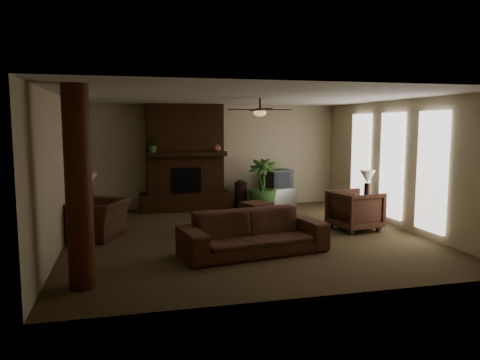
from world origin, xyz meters
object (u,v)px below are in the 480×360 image
object	(u,v)px
sofa	(253,225)
log_column	(79,188)
armchair_right	(355,208)
lamp_left	(89,182)
side_table_left	(92,214)
tv_stand	(280,197)
floor_vase	(241,192)
side_table_right	(367,209)
ottoman	(256,211)
floor_plant	(262,196)
lamp_right	(367,179)
armchair_left	(97,213)
coffee_table	(221,215)

from	to	relation	value
sofa	log_column	bearing A→B (deg)	-168.17
armchair_right	lamp_left	xyz separation A→B (m)	(-5.57, 1.72, 0.53)
side_table_left	tv_stand	bearing A→B (deg)	16.38
floor_vase	side_table_right	bearing A→B (deg)	-45.10
armchair_right	ottoman	world-z (taller)	armchair_right
floor_plant	floor_vase	bearing A→B (deg)	132.25
side_table_right	lamp_right	xyz separation A→B (m)	(0.00, 0.01, 0.73)
armchair_left	lamp_right	distance (m)	6.09
lamp_right	side_table_left	bearing A→B (deg)	170.98
side_table_left	lamp_right	world-z (taller)	lamp_right
floor_vase	side_table_right	xyz separation A→B (m)	(2.45, -2.46, -0.16)
floor_plant	lamp_left	world-z (taller)	lamp_left
armchair_right	armchair_left	bearing A→B (deg)	72.49
armchair_left	lamp_left	distance (m)	1.23
floor_plant	armchair_left	bearing A→B (deg)	-152.71
lamp_right	side_table_right	bearing A→B (deg)	-90.00
side_table_left	floor_plant	bearing A→B (deg)	12.47
armchair_left	lamp_right	xyz separation A→B (m)	(6.07, 0.17, 0.49)
ottoman	floor_plant	world-z (taller)	floor_plant
sofa	armchair_right	world-z (taller)	sofa
armchair_right	lamp_left	bearing A→B (deg)	61.84
tv_stand	coffee_table	bearing A→B (deg)	-152.04
armchair_right	floor_plant	xyz separation A→B (m)	(-1.28, 2.72, -0.09)
armchair_right	ottoman	bearing A→B (deg)	35.71
side_table_right	floor_vase	bearing A→B (deg)	134.90
floor_vase	side_table_right	world-z (taller)	floor_vase
log_column	side_table_left	distance (m)	4.25
floor_vase	floor_plant	world-z (taller)	floor_vase
coffee_table	side_table_right	distance (m)	3.60
coffee_table	tv_stand	xyz separation A→B (m)	(2.27, 2.80, -0.12)
armchair_left	armchair_right	size ratio (longest dim) A/B	1.23
side_table_right	side_table_left	bearing A→B (deg)	170.85
ottoman	side_table_right	xyz separation A→B (m)	(2.46, -0.88, 0.08)
floor_plant	ottoman	bearing A→B (deg)	-113.81
coffee_table	tv_stand	size ratio (longest dim) A/B	1.41
coffee_table	lamp_right	size ratio (longest dim) A/B	1.85
sofa	side_table_left	bearing A→B (deg)	124.48
sofa	lamp_left	xyz separation A→B (m)	(-2.95, 2.95, 0.50)
coffee_table	armchair_left	bearing A→B (deg)	175.67
log_column	side_table_right	world-z (taller)	log_column
floor_vase	lamp_right	distance (m)	3.51
sofa	lamp_right	bearing A→B (deg)	21.52
side_table_right	sofa	bearing A→B (deg)	-148.98
lamp_left	armchair_right	bearing A→B (deg)	-17.19
lamp_right	lamp_left	bearing A→B (deg)	171.50
sofa	floor_plant	size ratio (longest dim) A/B	1.88
sofa	armchair_left	xyz separation A→B (m)	(-2.74, 1.85, 0.01)
side_table_left	side_table_right	bearing A→B (deg)	-9.15
ottoman	floor_vase	xyz separation A→B (m)	(0.01, 1.58, 0.23)
armchair_right	coffee_table	distance (m)	2.90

